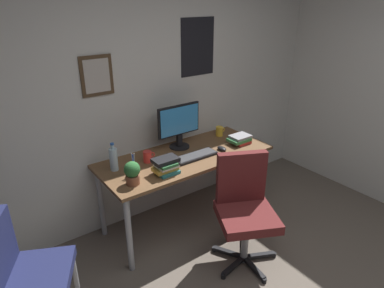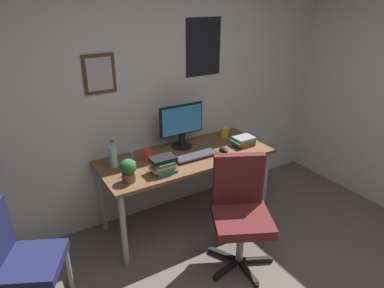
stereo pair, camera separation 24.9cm
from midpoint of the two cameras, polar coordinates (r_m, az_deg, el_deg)
The scene contains 14 objects.
wall_back at distance 3.30m, azimuth -4.91°, elevation 9.11°, with size 4.40×0.10×2.60m.
desk at distance 3.24m, azimuth 1.28°, elevation -3.13°, with size 1.66×0.70×0.74m.
office_chair at distance 2.88m, azimuth 10.60°, elevation -10.44°, with size 0.62×0.62×0.95m.
side_chair at distance 2.63m, azimuth -24.65°, elevation -17.00°, with size 0.56×0.56×0.88m.
monitor at distance 3.29m, azimuth 0.38°, elevation 3.32°, with size 0.46×0.20×0.43m.
keyboard at distance 3.16m, azimuth 2.92°, elevation -2.09°, with size 0.43×0.15×0.03m.
computer_mouse at distance 3.30m, azimuth 7.49°, elevation -0.99°, with size 0.06×0.11×0.04m.
water_bottle at distance 3.00m, azimuth -10.82°, elevation -2.02°, with size 0.07×0.07×0.25m.
coffee_mug_near at distance 3.10m, azimuth -5.18°, elevation -1.87°, with size 0.12×0.08×0.10m.
coffee_mug_far at distance 3.64m, azimuth 7.42°, elevation 1.97°, with size 0.11×0.07×0.10m.
potted_plant at distance 2.75m, azimuth -8.12°, elevation -4.34°, with size 0.13×0.13×0.20m.
pen_cup at distance 2.90m, azimuth -7.72°, elevation -3.84°, with size 0.07×0.07×0.20m.
book_stack_left at distance 2.87m, azimuth -2.36°, elevation -3.53°, with size 0.22×0.16×0.14m.
book_stack_right at distance 3.46m, azimuth 10.73°, elevation 0.46°, with size 0.23×0.16×0.08m.
Camera 2 is at (-1.31, -0.79, 2.12)m, focal length 31.73 mm.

